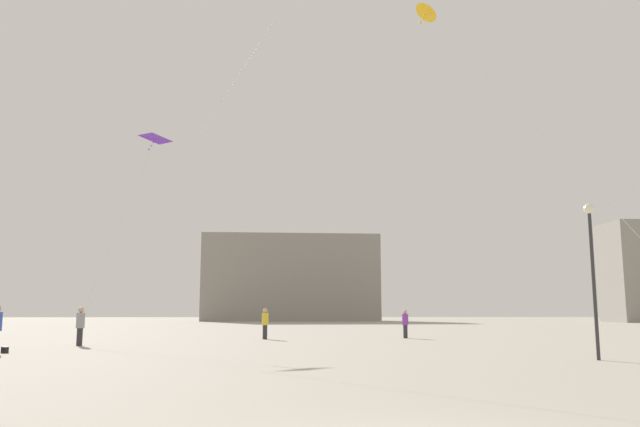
# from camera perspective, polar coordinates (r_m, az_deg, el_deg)

# --- Properties ---
(person_in_yellow) EXTENTS (0.39, 0.39, 1.77)m
(person_in_yellow) POSITION_cam_1_polar(r_m,az_deg,el_deg) (37.22, -4.96, -9.72)
(person_in_yellow) COLOR #2D2D33
(person_in_yellow) RESTS_ON ground_plane
(person_in_grey) EXTENTS (0.39, 0.39, 1.80)m
(person_in_grey) POSITION_cam_1_polar(r_m,az_deg,el_deg) (32.28, -20.76, -9.33)
(person_in_grey) COLOR #2D2D33
(person_in_grey) RESTS_ON ground_plane
(person_in_purple) EXTENTS (0.37, 0.37, 1.69)m
(person_in_purple) POSITION_cam_1_polar(r_m,az_deg,el_deg) (38.78, 7.68, -9.70)
(person_in_purple) COLOR #2D2D33
(person_in_purple) RESTS_ON ground_plane
(kite_violet_delta) EXTENTS (2.87, 6.45, 10.70)m
(kite_violet_delta) POSITION_cam_1_polar(r_m,az_deg,el_deg) (38.44, -14.63, 6.39)
(kite_violet_delta) COLOR purple
(kite_amber_diamond) EXTENTS (7.11, 8.20, 13.51)m
(kite_amber_diamond) POSITION_cam_1_polar(r_m,az_deg,el_deg) (28.95, 9.83, 17.21)
(kite_amber_diamond) COLOR yellow
(building_centre_hall) EXTENTS (27.61, 10.26, 13.36)m
(building_centre_hall) POSITION_cam_1_polar(r_m,az_deg,el_deg) (100.90, -2.67, -5.84)
(building_centre_hall) COLOR gray
(building_centre_hall) RESTS_ON ground_plane
(lamppost_east) EXTENTS (0.36, 0.36, 5.31)m
(lamppost_east) POSITION_cam_1_polar(r_m,az_deg,el_deg) (23.64, 23.27, -3.44)
(lamppost_east) COLOR #2D2D30
(lamppost_east) RESTS_ON ground_plane
(handbag_beside_flyer) EXTENTS (0.34, 0.30, 0.24)m
(handbag_beside_flyer) POSITION_cam_1_polar(r_m,az_deg,el_deg) (28.07, -26.50, -10.93)
(handbag_beside_flyer) COLOR black
(handbag_beside_flyer) RESTS_ON ground_plane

